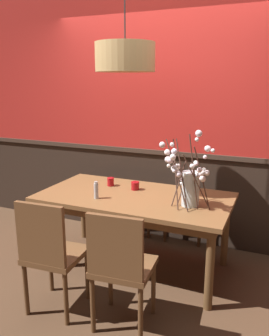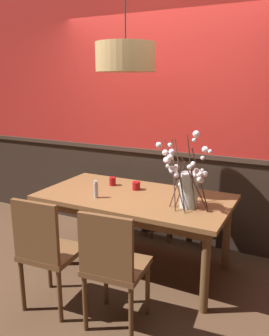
# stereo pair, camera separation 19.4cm
# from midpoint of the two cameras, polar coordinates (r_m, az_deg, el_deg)

# --- Properties ---
(ground_plane) EXTENTS (24.00, 24.00, 0.00)m
(ground_plane) POSITION_cam_midpoint_polar(r_m,az_deg,el_deg) (3.59, -1.61, -15.82)
(ground_plane) COLOR #4C3321
(back_wall) EXTENTS (5.51, 0.14, 2.89)m
(back_wall) POSITION_cam_midpoint_polar(r_m,az_deg,el_deg) (3.88, 3.38, 8.89)
(back_wall) COLOR #2D2119
(back_wall) RESTS_ON ground
(dining_table) EXTENTS (1.80, 0.94, 0.74)m
(dining_table) POSITION_cam_midpoint_polar(r_m,az_deg,el_deg) (3.31, -1.69, -5.85)
(dining_table) COLOR brown
(dining_table) RESTS_ON ground
(chair_far_side_left) EXTENTS (0.47, 0.43, 0.91)m
(chair_far_side_left) POSITION_cam_midpoint_polar(r_m,az_deg,el_deg) (4.24, -0.42, -3.43)
(chair_far_side_left) COLOR brown
(chair_far_side_left) RESTS_ON ground
(chair_near_side_left) EXTENTS (0.44, 0.43, 0.95)m
(chair_near_side_left) POSITION_cam_midpoint_polar(r_m,az_deg,el_deg) (2.81, -15.68, -13.06)
(chair_near_side_left) COLOR brown
(chair_near_side_left) RESTS_ON ground
(chair_near_side_right) EXTENTS (0.46, 0.44, 0.93)m
(chair_near_side_right) POSITION_cam_midpoint_polar(r_m,az_deg,el_deg) (2.55, -4.57, -15.51)
(chair_near_side_right) COLOR brown
(chair_near_side_right) RESTS_ON ground
(chair_far_side_right) EXTENTS (0.48, 0.45, 0.91)m
(chair_far_side_right) POSITION_cam_midpoint_polar(r_m,az_deg,el_deg) (4.06, 7.36, -4.27)
(chair_far_side_right) COLOR brown
(chair_far_side_right) RESTS_ON ground
(vase_with_blossoms) EXTENTS (0.43, 0.39, 0.67)m
(vase_with_blossoms) POSITION_cam_midpoint_polar(r_m,az_deg,el_deg) (2.96, 7.15, -2.51)
(vase_with_blossoms) COLOR silver
(vase_with_blossoms) RESTS_ON dining_table
(candle_holder_nearer_center) EXTENTS (0.07, 0.07, 0.09)m
(candle_holder_nearer_center) POSITION_cam_midpoint_polar(r_m,az_deg,el_deg) (3.58, -5.51, -2.27)
(candle_holder_nearer_center) COLOR #9E0F14
(candle_holder_nearer_center) RESTS_ON dining_table
(candle_holder_nearer_edge) EXTENTS (0.08, 0.08, 0.08)m
(candle_holder_nearer_edge) POSITION_cam_midpoint_polar(r_m,az_deg,el_deg) (3.43, -1.50, -2.94)
(candle_holder_nearer_edge) COLOR #9E0F14
(candle_holder_nearer_edge) RESTS_ON dining_table
(condiment_bottle) EXTENTS (0.04, 0.04, 0.16)m
(condiment_bottle) POSITION_cam_midpoint_polar(r_m,az_deg,el_deg) (3.20, -8.07, -3.70)
(condiment_bottle) COLOR #ADADB2
(condiment_bottle) RESTS_ON dining_table
(pendant_lamp) EXTENTS (0.53, 0.53, 1.02)m
(pendant_lamp) POSITION_cam_midpoint_polar(r_m,az_deg,el_deg) (3.19, -3.39, 17.76)
(pendant_lamp) COLOR tan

